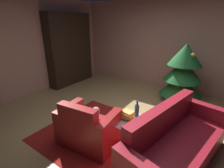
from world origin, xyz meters
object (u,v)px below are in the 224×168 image
couch_red (175,145)px  decorated_tree (183,73)px  coffee_table (127,121)px  book_stack_on_table (128,116)px  bottle_on_table (137,111)px  bookshelf_unit (73,51)px  armchair_red (88,128)px

couch_red → decorated_tree: (-0.46, 2.18, 0.49)m
coffee_table → book_stack_on_table: (0.02, -0.01, 0.12)m
decorated_tree → book_stack_on_table: bearing=-99.2°
bottle_on_table → book_stack_on_table: bearing=-122.7°
bookshelf_unit → decorated_tree: bookshelf_unit is taller
bottle_on_table → decorated_tree: 2.06m
couch_red → decorated_tree: 2.28m
bookshelf_unit → bottle_on_table: bearing=-25.8°
bookshelf_unit → coffee_table: (3.03, -1.66, -0.70)m
armchair_red → bookshelf_unit: bearing=140.2°
coffee_table → couch_red: bearing=-1.0°
armchair_red → coffee_table: 0.68m
coffee_table → book_stack_on_table: 0.12m
armchair_red → coffee_table: bearing=42.0°
coffee_table → bottle_on_table: size_ratio=2.01×
book_stack_on_table → decorated_tree: decorated_tree is taller
armchair_red → bottle_on_table: 0.88m
armchair_red → book_stack_on_table: armchair_red is taller
couch_red → bookshelf_unit: bearing=156.6°
couch_red → bottle_on_table: 0.78m
couch_red → book_stack_on_table: bearing=179.7°
coffee_table → bookshelf_unit: bearing=151.3°
bookshelf_unit → book_stack_on_table: bearing=-28.7°
bottle_on_table → couch_red: bearing=-11.8°
armchair_red → bottle_on_table: (0.61, 0.59, 0.26)m
bottle_on_table → decorated_tree: bearing=82.7°
armchair_red → decorated_tree: 2.80m
bottle_on_table → decorated_tree: size_ratio=0.21×
coffee_table → book_stack_on_table: bearing=-33.8°
couch_red → coffee_table: (-0.83, 0.01, 0.09)m
coffee_table → bottle_on_table: 0.24m
bottle_on_table → decorated_tree: (0.26, 2.03, 0.23)m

